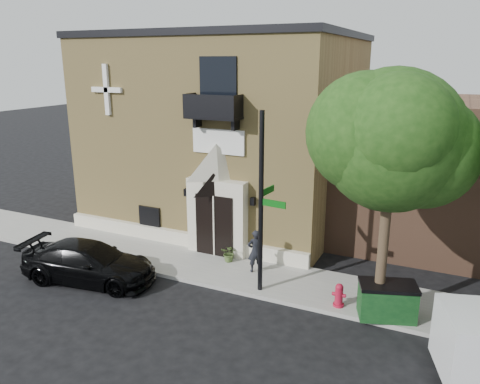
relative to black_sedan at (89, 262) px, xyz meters
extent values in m
plane|color=black|center=(4.30, 1.35, -0.74)|extent=(120.00, 120.00, 0.00)
cube|color=gray|center=(5.30, 2.85, -0.67)|extent=(42.00, 3.00, 0.15)
cube|color=tan|center=(1.30, 9.35, 3.76)|extent=(12.00, 10.00, 9.00)
cube|color=black|center=(1.30, 9.35, 8.41)|extent=(12.20, 10.20, 0.30)
cube|color=beige|center=(1.30, 4.23, -0.29)|extent=(12.00, 0.30, 0.60)
cube|color=beige|center=(3.30, 4.10, 1.01)|extent=(2.60, 0.55, 3.20)
pyramid|color=beige|center=(3.30, 4.10, 3.36)|extent=(2.60, 0.55, 1.50)
cube|color=black|center=(3.30, 3.81, 0.71)|extent=(1.70, 0.06, 2.60)
cube|color=beige|center=(3.30, 3.77, 0.71)|extent=(0.06, 0.04, 2.60)
cube|color=white|center=(3.30, 4.29, 4.16)|extent=(2.30, 0.10, 1.00)
cube|color=black|center=(3.30, 3.90, 5.16)|extent=(2.20, 0.90, 0.10)
cube|color=black|center=(3.30, 3.47, 5.61)|extent=(2.20, 0.06, 0.90)
cube|color=black|center=(2.25, 3.90, 5.61)|extent=(0.06, 0.90, 0.90)
cube|color=black|center=(4.35, 3.90, 5.61)|extent=(0.06, 0.90, 0.90)
cube|color=black|center=(3.30, 4.32, 6.36)|extent=(1.60, 0.08, 2.20)
cube|color=white|center=(-2.20, 4.27, 6.06)|extent=(0.22, 0.14, 2.20)
cube|color=white|center=(-2.20, 4.27, 6.06)|extent=(1.60, 0.14, 0.22)
cube|color=black|center=(-0.30, 4.30, 0.41)|extent=(1.10, 0.10, 1.00)
cube|color=orange|center=(-0.30, 4.33, 0.41)|extent=(0.85, 0.06, 0.75)
cube|color=black|center=(1.75, 4.23, 1.86)|extent=(0.18, 0.18, 0.32)
cube|color=black|center=(4.85, 4.23, 1.86)|extent=(0.18, 0.18, 0.32)
cylinder|color=#38281C|center=(10.30, 1.80, 1.51)|extent=(0.32, 0.32, 4.20)
sphere|color=#183B10|center=(10.30, 1.80, 5.08)|extent=(4.20, 4.20, 4.20)
sphere|color=#183B10|center=(11.10, 2.10, 4.78)|extent=(3.36, 3.36, 3.36)
sphere|color=#183B10|center=(9.60, 1.60, 5.28)|extent=(3.57, 3.57, 3.57)
sphere|color=#183B10|center=(10.50, 1.10, 5.48)|extent=(3.15, 3.15, 3.15)
imported|color=black|center=(0.00, 0.00, 0.00)|extent=(5.39, 2.89, 1.49)
cylinder|color=black|center=(12.81, 0.46, -0.36)|extent=(0.80, 0.46, 0.76)
cylinder|color=black|center=(6.21, 1.80, 2.59)|extent=(0.17, 0.17, 6.36)
cube|color=#08540F|center=(6.68, 1.75, 2.69)|extent=(0.90, 0.14, 0.23)
cube|color=#08540F|center=(6.26, 2.28, 2.96)|extent=(0.14, 0.90, 0.23)
cylinder|color=maroon|center=(9.04, 1.83, -0.55)|extent=(0.37, 0.37, 0.08)
cylinder|color=maroon|center=(9.04, 1.83, -0.23)|extent=(0.27, 0.27, 0.56)
sphere|color=maroon|center=(9.04, 1.83, 0.08)|extent=(0.27, 0.27, 0.27)
cylinder|color=maroon|center=(9.04, 1.83, -0.18)|extent=(0.46, 0.12, 0.12)
cube|color=#0E3415|center=(10.58, 1.78, -0.07)|extent=(1.94, 1.45, 1.05)
cube|color=black|center=(10.58, 1.78, 0.51)|extent=(2.00, 1.51, 0.12)
imported|color=#475E2C|center=(4.16, 3.50, -0.23)|extent=(0.69, 0.61, 0.72)
imported|color=black|center=(5.48, 3.09, 0.25)|extent=(0.74, 0.70, 1.70)
camera|label=1|loc=(11.98, -12.23, 7.33)|focal=35.00mm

